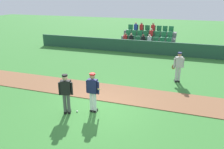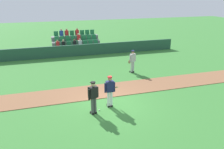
# 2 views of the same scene
# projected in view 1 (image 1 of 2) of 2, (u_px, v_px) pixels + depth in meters

# --- Properties ---
(ground_plane) EXTENTS (80.00, 80.00, 0.00)m
(ground_plane) POSITION_uv_depth(u_px,v_px,m) (96.00, 109.00, 10.04)
(ground_plane) COLOR #387A33
(infield_dirt_path) EXTENTS (28.00, 2.12, 0.03)m
(infield_dirt_path) POSITION_uv_depth(u_px,v_px,m) (110.00, 92.00, 11.70)
(infield_dirt_path) COLOR brown
(infield_dirt_path) RESTS_ON ground
(dugout_fence) EXTENTS (20.00, 0.16, 1.11)m
(dugout_fence) POSITION_uv_depth(u_px,v_px,m) (144.00, 47.00, 19.32)
(dugout_fence) COLOR #234C38
(dugout_fence) RESTS_ON ground
(stadium_bleachers) EXTENTS (5.00, 2.95, 2.30)m
(stadium_bleachers) POSITION_uv_depth(u_px,v_px,m) (148.00, 42.00, 20.97)
(stadium_bleachers) COLOR slate
(stadium_bleachers) RESTS_ON ground
(batter_navy_jersey) EXTENTS (0.69, 0.78, 1.76)m
(batter_navy_jersey) POSITION_uv_depth(u_px,v_px,m) (93.00, 91.00, 9.49)
(batter_navy_jersey) COLOR white
(batter_navy_jersey) RESTS_ON ground
(umpire_home_plate) EXTENTS (0.56, 0.41, 1.76)m
(umpire_home_plate) POSITION_uv_depth(u_px,v_px,m) (66.00, 92.00, 9.36)
(umpire_home_plate) COLOR #4C4C4C
(umpire_home_plate) RESTS_ON ground
(runner_grey_jersey) EXTENTS (0.67, 0.39, 1.76)m
(runner_grey_jersey) POSITION_uv_depth(u_px,v_px,m) (178.00, 66.00, 12.83)
(runner_grey_jersey) COLOR #B2B2B2
(runner_grey_jersey) RESTS_ON ground
(baseball) EXTENTS (0.07, 0.07, 0.07)m
(baseball) POSITION_uv_depth(u_px,v_px,m) (77.00, 111.00, 9.77)
(baseball) COLOR white
(baseball) RESTS_ON ground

